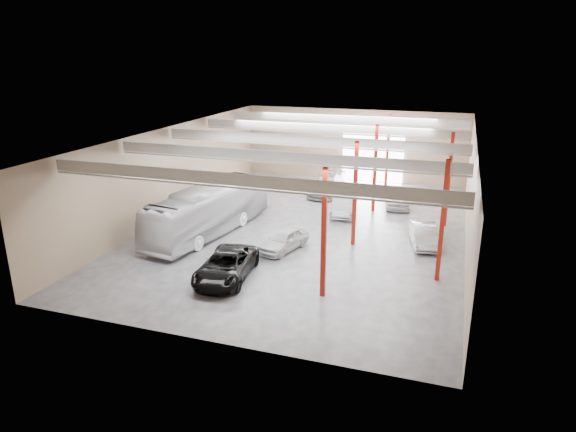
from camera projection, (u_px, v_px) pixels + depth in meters
The scene contains 8 objects.
depot_shell at pixel (312, 161), 36.48m from camera, with size 22.12×32.12×7.06m.
coach_bus at pixel (209, 210), 36.33m from camera, with size 2.85×12.17×3.39m, color silver.
black_sedan at pixel (226, 266), 29.29m from camera, with size 2.62×5.69×1.58m, color black.
car_row_a at pixel (284, 240), 33.50m from camera, with size 1.67×4.16×1.42m, color silver.
car_row_b at pixel (345, 204), 40.90m from camera, with size 1.76×5.05×1.66m, color #B8B8BD.
car_row_c at pixel (327, 185), 46.43m from camera, with size 2.36×5.80×1.68m, color gray.
car_right_near at pixel (424, 235), 34.36m from camera, with size 1.52×4.37×1.44m, color #A3A2A7.
car_right_far at pixel (398, 197), 42.92m from camera, with size 1.92×4.77×1.62m, color silver.
Camera 1 is at (9.94, -34.09, 12.56)m, focal length 32.00 mm.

